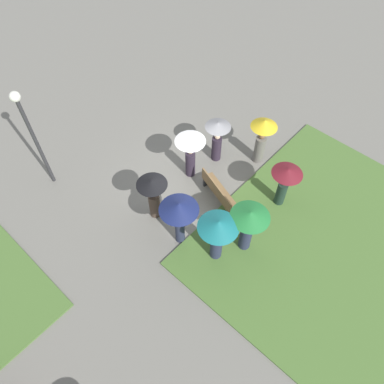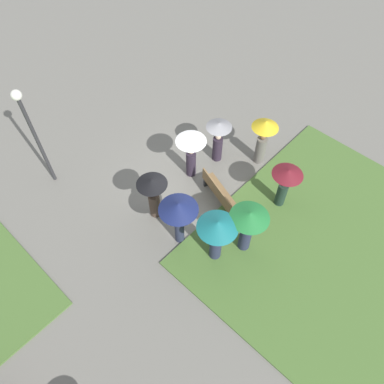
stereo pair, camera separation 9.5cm
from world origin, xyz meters
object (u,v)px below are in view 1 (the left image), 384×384
(crowd_person_grey, at_px, (217,136))
(crowd_person_maroon, at_px, (285,180))
(park_bench, at_px, (219,192))
(crowd_person_white, at_px, (190,148))
(crowd_person_yellow, at_px, (262,134))
(crowd_person_black, at_px, (153,193))
(crowd_person_green, at_px, (249,223))
(lamp_post, at_px, (30,128))
(crowd_person_teal, at_px, (218,231))
(crowd_person_navy, at_px, (179,212))

(crowd_person_grey, relative_size, crowd_person_maroon, 1.01)
(park_bench, distance_m, crowd_person_grey, 2.11)
(park_bench, distance_m, crowd_person_white, 1.79)
(crowd_person_yellow, height_order, crowd_person_black, crowd_person_yellow)
(crowd_person_white, xyz_separation_m, crowd_person_yellow, (-1.40, -2.20, -0.04))
(crowd_person_green, relative_size, crowd_person_black, 1.07)
(park_bench, height_order, crowd_person_black, crowd_person_black)
(crowd_person_maroon, bearing_deg, crowd_person_yellow, 62.57)
(lamp_post, height_order, crowd_person_grey, lamp_post)
(crowd_person_yellow, height_order, crowd_person_maroon, crowd_person_yellow)
(lamp_post, distance_m, crowd_person_black, 4.26)
(crowd_person_maroon, relative_size, crowd_person_teal, 0.91)
(crowd_person_black, height_order, crowd_person_teal, crowd_person_teal)
(crowd_person_white, bearing_deg, lamp_post, -16.30)
(crowd_person_green, bearing_deg, crowd_person_grey, 7.60)
(crowd_person_grey, relative_size, crowd_person_teal, 0.93)
(crowd_person_grey, relative_size, crowd_person_yellow, 0.91)
(crowd_person_green, distance_m, crowd_person_white, 3.45)
(park_bench, distance_m, crowd_person_green, 2.12)
(lamp_post, distance_m, crowd_person_white, 5.08)
(crowd_person_green, distance_m, crowd_person_teal, 0.97)
(lamp_post, distance_m, crowd_person_grey, 6.14)
(crowd_person_green, height_order, crowd_person_black, crowd_person_green)
(crowd_person_grey, xyz_separation_m, crowd_person_black, (-0.14, 3.30, 0.01))
(lamp_post, height_order, crowd_person_black, lamp_post)
(crowd_person_yellow, relative_size, crowd_person_teal, 1.02)
(crowd_person_white, bearing_deg, crowd_person_teal, 83.29)
(lamp_post, bearing_deg, crowd_person_yellow, -129.94)
(park_bench, distance_m, crowd_person_teal, 2.31)
(crowd_person_grey, height_order, crowd_person_maroon, crowd_person_grey)
(crowd_person_maroon, bearing_deg, lamp_post, 131.01)
(crowd_person_grey, relative_size, crowd_person_navy, 0.91)
(crowd_person_teal, bearing_deg, crowd_person_green, 137.53)
(crowd_person_grey, distance_m, crowd_person_white, 1.24)
(crowd_person_yellow, relative_size, crowd_person_black, 1.10)
(lamp_post, xyz_separation_m, crowd_person_grey, (-3.61, -4.77, -1.40))
(lamp_post, height_order, crowd_person_yellow, lamp_post)
(lamp_post, bearing_deg, crowd_person_navy, -165.36)
(crowd_person_yellow, bearing_deg, crowd_person_maroon, -98.78)
(park_bench, xyz_separation_m, crowd_person_grey, (1.35, -1.47, 0.69))
(crowd_person_grey, bearing_deg, crowd_person_teal, -176.52)
(crowd_person_black, bearing_deg, crowd_person_maroon, -126.72)
(crowd_person_white, relative_size, crowd_person_teal, 0.99)
(crowd_person_grey, bearing_deg, crowd_person_navy, 165.95)
(crowd_person_grey, bearing_deg, crowd_person_white, 134.48)
(crowd_person_yellow, bearing_deg, crowd_person_teal, -136.73)
(crowd_person_grey, bearing_deg, crowd_person_black, 145.91)
(crowd_person_yellow, bearing_deg, crowd_person_black, -169.76)
(lamp_post, height_order, crowd_person_white, lamp_post)
(park_bench, relative_size, crowd_person_navy, 0.94)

